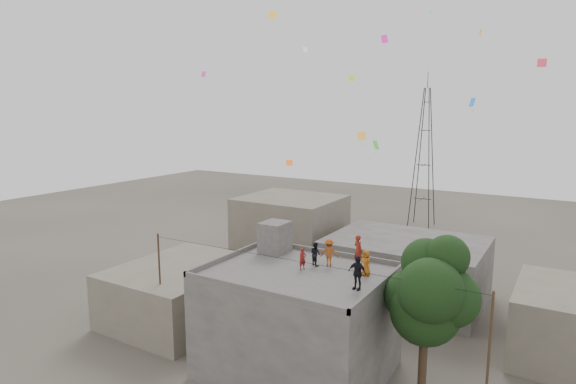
# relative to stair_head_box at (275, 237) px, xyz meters

# --- Properties ---
(ground) EXTENTS (140.00, 140.00, 0.00)m
(ground) POSITION_rel_stair_head_box_xyz_m (3.20, -2.60, -7.10)
(ground) COLOR #413C36
(ground) RESTS_ON ground
(main_building) EXTENTS (10.00, 8.00, 6.10)m
(main_building) POSITION_rel_stair_head_box_xyz_m (3.20, -2.60, -4.05)
(main_building) COLOR #4E4B48
(main_building) RESTS_ON ground
(parapet) EXTENTS (10.00, 8.00, 0.30)m
(parapet) POSITION_rel_stair_head_box_xyz_m (3.20, -2.60, -0.85)
(parapet) COLOR #4E4B48
(parapet) RESTS_ON main_building
(stair_head_box) EXTENTS (1.60, 1.80, 2.00)m
(stair_head_box) POSITION_rel_stair_head_box_xyz_m (0.00, 0.00, 0.00)
(stair_head_box) COLOR #4E4B48
(stair_head_box) RESTS_ON main_building
(neighbor_west) EXTENTS (8.00, 10.00, 4.00)m
(neighbor_west) POSITION_rel_stair_head_box_xyz_m (-7.80, -0.60, -5.10)
(neighbor_west) COLOR #665F51
(neighbor_west) RESTS_ON ground
(neighbor_north) EXTENTS (12.00, 9.00, 5.00)m
(neighbor_north) POSITION_rel_stair_head_box_xyz_m (5.20, 11.40, -4.60)
(neighbor_north) COLOR #4E4B48
(neighbor_north) RESTS_ON ground
(neighbor_northwest) EXTENTS (9.00, 8.00, 7.00)m
(neighbor_northwest) POSITION_rel_stair_head_box_xyz_m (-6.80, 13.40, -3.60)
(neighbor_northwest) COLOR #665F51
(neighbor_northwest) RESTS_ON ground
(tree) EXTENTS (4.90, 4.60, 9.10)m
(tree) POSITION_rel_stair_head_box_xyz_m (10.57, -2.00, -1.00)
(tree) COLOR black
(tree) RESTS_ON ground
(utility_line) EXTENTS (20.12, 0.62, 7.40)m
(utility_line) POSITION_rel_stair_head_box_xyz_m (3.70, -3.85, -3.27)
(utility_line) COLOR black
(utility_line) RESTS_ON ground
(transmission_tower) EXTENTS (2.97, 2.97, 20.01)m
(transmission_tower) POSITION_rel_stair_head_box_xyz_m (-0.80, 37.40, 1.97)
(transmission_tower) COLOR black
(transmission_tower) RESTS_ON ground
(person_red_adult) EXTENTS (0.82, 0.74, 1.89)m
(person_red_adult) POSITION_rel_stair_head_box_xyz_m (5.73, 0.17, -0.06)
(person_red_adult) COLOR maroon
(person_red_adult) RESTS_ON main_building
(person_orange_child) EXTENTS (0.83, 0.69, 1.45)m
(person_orange_child) POSITION_rel_stair_head_box_xyz_m (6.76, -1.17, -0.28)
(person_orange_child) COLOR #AD5913
(person_orange_child) RESTS_ON main_building
(person_dark_child) EXTENTS (0.85, 0.79, 1.41)m
(person_dark_child) POSITION_rel_stair_head_box_xyz_m (3.51, -1.02, -0.30)
(person_dark_child) COLOR black
(person_dark_child) RESTS_ON main_building
(person_dark_adult) EXTENTS (1.09, 0.57, 1.78)m
(person_dark_adult) POSITION_rel_stair_head_box_xyz_m (7.17, -3.36, -0.11)
(person_dark_adult) COLOR black
(person_dark_adult) RESTS_ON main_building
(person_orange_adult) EXTENTS (1.19, 0.94, 1.61)m
(person_orange_adult) POSITION_rel_stair_head_box_xyz_m (4.23, -0.65, -0.19)
(person_orange_adult) COLOR #994011
(person_orange_adult) RESTS_ON main_building
(person_red_child) EXTENTS (0.47, 0.55, 1.26)m
(person_red_child) POSITION_rel_stair_head_box_xyz_m (3.23, -2.08, -0.37)
(person_red_child) COLOR maroon
(person_red_child) RESTS_ON main_building
(kites) EXTENTS (22.45, 18.23, 12.16)m
(kites) POSITION_rel_stair_head_box_xyz_m (4.36, 4.45, 9.63)
(kites) COLOR orange
(kites) RESTS_ON ground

